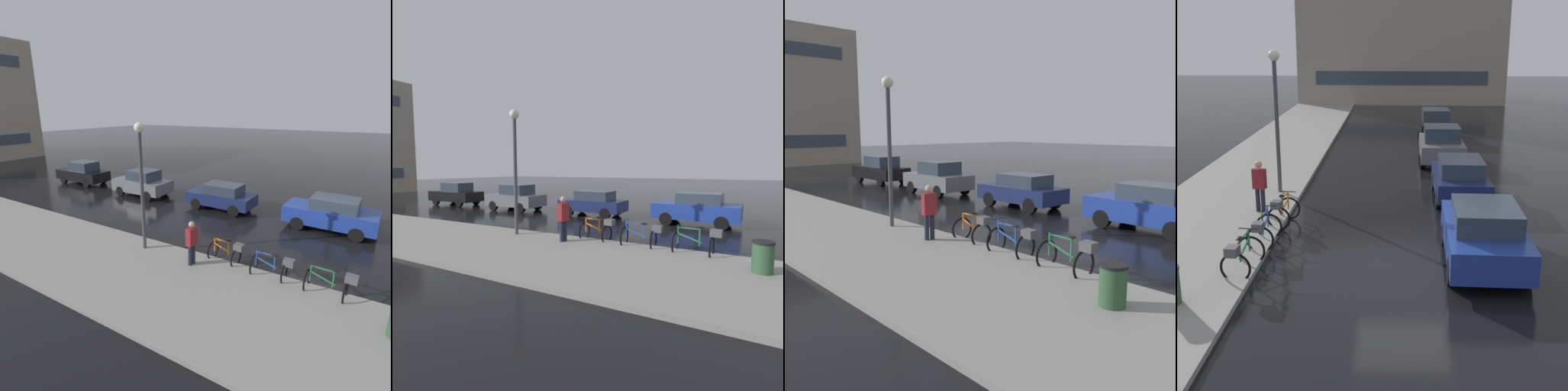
% 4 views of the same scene
% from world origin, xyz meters
% --- Properties ---
extents(ground_plane, '(140.00, 140.00, 0.00)m').
position_xyz_m(ground_plane, '(0.00, 0.00, 0.00)').
color(ground_plane, black).
extents(sidewalk_kerb, '(4.80, 60.00, 0.14)m').
position_xyz_m(sidewalk_kerb, '(-6.00, 10.00, 0.07)').
color(sidewalk_kerb, gray).
rests_on(sidewalk_kerb, ground).
extents(bicycle_nearest, '(0.83, 1.47, 1.01)m').
position_xyz_m(bicycle_nearest, '(-3.91, -1.09, 0.51)').
color(bicycle_nearest, black).
rests_on(bicycle_nearest, ground).
extents(bicycle_second, '(0.76, 1.38, 1.02)m').
position_xyz_m(bicycle_second, '(-3.81, 0.75, 0.49)').
color(bicycle_second, black).
rests_on(bicycle_second, ground).
extents(bicycle_third, '(0.85, 1.39, 1.00)m').
position_xyz_m(bicycle_third, '(-3.63, 2.52, 0.50)').
color(bicycle_third, black).
rests_on(bicycle_third, ground).
extents(car_blue, '(2.04, 4.15, 1.60)m').
position_xyz_m(car_blue, '(1.99, -0.18, 0.82)').
color(car_blue, navy).
rests_on(car_blue, ground).
extents(car_navy, '(1.85, 3.84, 1.49)m').
position_xyz_m(car_navy, '(2.07, 5.65, 0.77)').
color(car_navy, navy).
rests_on(car_navy, ground).
extents(car_grey, '(1.97, 3.82, 1.72)m').
position_xyz_m(car_grey, '(1.88, 11.38, 0.84)').
color(car_grey, slate).
rests_on(car_grey, ground).
extents(car_black, '(1.81, 4.16, 1.71)m').
position_xyz_m(car_black, '(2.03, 17.50, 0.84)').
color(car_black, black).
rests_on(car_black, ground).
extents(pedestrian, '(0.44, 0.31, 1.80)m').
position_xyz_m(pedestrian, '(-4.54, 3.51, 1.02)').
color(pedestrian, '#1E2333').
rests_on(pedestrian, ground).
extents(streetlamp, '(0.38, 0.38, 5.12)m').
position_xyz_m(streetlamp, '(-4.39, 5.86, 3.32)').
color(streetlamp, '#424247').
rests_on(streetlamp, ground).
extents(trash_bin, '(0.54, 0.54, 0.96)m').
position_xyz_m(trash_bin, '(-4.99, -2.83, 0.48)').
color(trash_bin, '#2D5133').
rests_on(trash_bin, ground).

